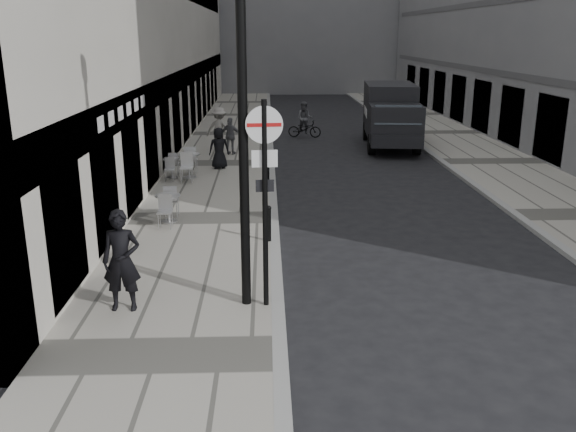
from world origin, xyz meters
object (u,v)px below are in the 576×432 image
sign_post (265,178)px  cyclist (305,124)px  lamppost (242,103)px  panel_van (391,112)px  walking_man (122,261)px

sign_post → cyclist: size_ratio=2.14×
lamppost → panel_van: lamppost is taller
sign_post → lamppost: 1.38m
walking_man → panel_van: (8.48, 17.74, 0.52)m
walking_man → cyclist: walking_man is taller
walking_man → panel_van: panel_van is taller
lamppost → panel_van: (6.21, 17.56, -2.32)m
walking_man → lamppost: size_ratio=0.28×
panel_van → cyclist: bearing=150.5°
panel_van → lamppost: bearing=-103.7°
walking_man → lamppost: (2.27, 0.19, 2.84)m
lamppost → cyclist: 20.67m
lamppost → panel_van: bearing=70.5°
lamppost → cyclist: size_ratio=3.78×
walking_man → panel_van: size_ratio=0.31×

